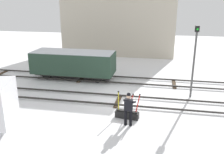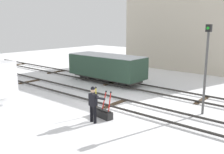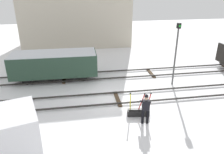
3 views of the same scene
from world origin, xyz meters
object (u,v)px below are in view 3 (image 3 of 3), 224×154
(rail_worker, at_px, (146,107))
(signal_post, at_px, (176,49))
(switch_lever_frame, at_px, (138,112))
(freight_car_back_track, at_px, (54,64))

(rail_worker, bearing_deg, signal_post, 59.81)
(switch_lever_frame, relative_size, signal_post, 0.32)
(rail_worker, distance_m, freight_car_back_track, 8.39)
(rail_worker, relative_size, freight_car_back_track, 0.27)
(signal_post, bearing_deg, rail_worker, -128.11)
(switch_lever_frame, xyz_separation_m, rail_worker, (0.15, -0.75, 0.72))
(rail_worker, xyz_separation_m, signal_post, (3.43, 4.38, 1.73))
(switch_lever_frame, height_order, signal_post, signal_post)
(switch_lever_frame, height_order, freight_car_back_track, freight_car_back_track)
(switch_lever_frame, height_order, rail_worker, rail_worker)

